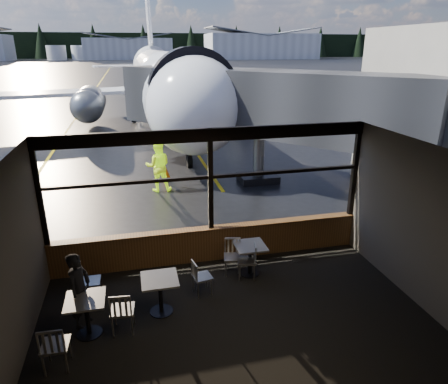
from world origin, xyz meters
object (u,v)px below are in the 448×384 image
object	(u,v)px
chair_mid_s	(122,310)
cone_nose	(166,173)
cafe_table_mid	(161,295)
chair_mid_w	(90,282)
passenger	(80,290)
chair_near_e	(247,261)
cafe_table_near	(250,260)
jet_bridge	(273,123)
chair_near_n	(233,257)
airliner	(162,42)
chair_near_w	(202,277)
cafe_table_left	(87,317)
ground_crew	(158,166)
chair_left_s	(55,346)

from	to	relation	value
chair_mid_s	cone_nose	bearing A→B (deg)	85.38
chair_mid_s	cafe_table_mid	bearing A→B (deg)	34.06
chair_mid_w	passenger	distance (m)	0.93
cafe_table_mid	chair_near_e	distance (m)	2.31
cafe_table_near	chair_mid_w	size ratio (longest dim) A/B	0.89
jet_bridge	chair_mid_s	size ratio (longest dim) A/B	12.22
chair_near_n	chair_mid_s	xyz separation A→B (m)	(-2.63, -1.55, 0.02)
airliner	chair_near_w	size ratio (longest dim) A/B	43.96
chair_near_n	airliner	bearing A→B (deg)	-79.46
chair_mid_s	cafe_table_near	bearing A→B (deg)	31.25
cafe_table_near	cafe_table_left	bearing A→B (deg)	-159.23
jet_bridge	chair_near_n	xyz separation A→B (m)	(-3.23, -6.32, -2.05)
chair_mid_s	ground_crew	distance (m)	8.29
chair_near_w	chair_near_n	distance (m)	1.10
chair_near_e	chair_left_s	distance (m)	4.51
chair_near_e	cone_nose	world-z (taller)	chair_near_e
chair_near_e	passenger	bearing A→B (deg)	116.59
cafe_table_left	chair_mid_s	world-z (taller)	chair_mid_s
chair_mid_w	chair_mid_s	bearing A→B (deg)	30.49
chair_near_w	cone_nose	world-z (taller)	chair_near_w
passenger	cafe_table_mid	bearing A→B (deg)	-63.22
chair_near_w	chair_mid_w	xyz separation A→B (m)	(-2.44, 0.33, 0.03)
chair_mid_w	passenger	xyz separation A→B (m)	(-0.10, -0.85, 0.35)
cafe_table_left	ground_crew	distance (m)	8.39
cafe_table_near	cafe_table_mid	bearing A→B (deg)	-155.55
chair_near_n	chair_left_s	distance (m)	4.40
cafe_table_left	chair_mid_w	distance (m)	1.19
airliner	jet_bridge	size ratio (longest dim) A/B	3.23
chair_mid_s	chair_mid_w	size ratio (longest dim) A/B	1.04
chair_near_w	chair_near_n	bearing A→B (deg)	116.03
chair_near_w	cafe_table_near	bearing A→B (deg)	102.38
chair_mid_w	chair_left_s	distance (m)	2.02
airliner	cone_nose	world-z (taller)	airliner
chair_mid_w	chair_left_s	bearing A→B (deg)	-10.98
cafe_table_near	chair_mid_w	distance (m)	3.73
airliner	chair_mid_s	world-z (taller)	airliner
chair_near_w	airliner	bearing A→B (deg)	166.04
airliner	chair_near_e	world-z (taller)	airliner
cafe_table_left	chair_near_n	xyz separation A→B (m)	(3.29, 1.51, 0.04)
cafe_table_left	passenger	xyz separation A→B (m)	(-0.13, 0.34, 0.40)
cafe_table_near	chair_near_w	world-z (taller)	chair_near_w
cafe_table_near	chair_mid_s	xyz separation A→B (m)	(-3.03, -1.44, 0.07)
cafe_table_left	chair_mid_s	xyz separation A→B (m)	(0.66, -0.04, 0.06)
cafe_table_mid	chair_near_w	size ratio (longest dim) A/B	0.98
chair_near_e	cone_nose	distance (m)	8.28
chair_mid_w	cone_nose	distance (m)	8.62
passenger	cone_nose	bearing A→B (deg)	9.98
airliner	cafe_table_near	world-z (taller)	airliner
passenger	chair_mid_w	bearing A→B (deg)	18.90
jet_bridge	cafe_table_near	bearing A→B (deg)	-113.71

